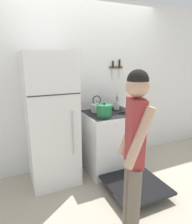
{
  "coord_description": "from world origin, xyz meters",
  "views": [
    {
      "loc": [
        -1.08,
        -2.89,
        1.68
      ],
      "look_at": [
        -0.0,
        -0.5,
        0.98
      ],
      "focal_mm": 32.0,
      "sensor_mm": 36.0,
      "label": 1
    }
  ],
  "objects_px": {
    "stove_range": "(111,142)",
    "person": "(134,151)",
    "tea_kettle": "(97,107)",
    "utensil_jar": "(117,105)",
    "dutch_oven_pot": "(104,110)",
    "refrigerator": "(51,120)"
  },
  "relations": [
    {
      "from": "dutch_oven_pot",
      "to": "person",
      "type": "relative_size",
      "value": 0.16
    },
    {
      "from": "refrigerator",
      "to": "tea_kettle",
      "type": "xyz_separation_m",
      "value": [
        0.72,
        0.1,
        0.09
      ]
    },
    {
      "from": "dutch_oven_pot",
      "to": "refrigerator",
      "type": "bearing_deg",
      "value": 166.09
    },
    {
      "from": "stove_range",
      "to": "person",
      "type": "bearing_deg",
      "value": -109.84
    },
    {
      "from": "dutch_oven_pot",
      "to": "tea_kettle",
      "type": "relative_size",
      "value": 1.06
    },
    {
      "from": "tea_kettle",
      "to": "utensil_jar",
      "type": "distance_m",
      "value": 0.35
    },
    {
      "from": "stove_range",
      "to": "dutch_oven_pot",
      "type": "xyz_separation_m",
      "value": [
        -0.17,
        -0.1,
        0.54
      ]
    },
    {
      "from": "stove_range",
      "to": "person",
      "type": "xyz_separation_m",
      "value": [
        -0.43,
        -1.2,
        0.47
      ]
    },
    {
      "from": "stove_range",
      "to": "tea_kettle",
      "type": "distance_m",
      "value": 0.58
    },
    {
      "from": "dutch_oven_pot",
      "to": "utensil_jar",
      "type": "relative_size",
      "value": 1.01
    },
    {
      "from": "refrigerator",
      "to": "stove_range",
      "type": "xyz_separation_m",
      "value": [
        0.88,
        -0.07,
        -0.44
      ]
    },
    {
      "from": "stove_range",
      "to": "dutch_oven_pot",
      "type": "relative_size",
      "value": 5.34
    },
    {
      "from": "stove_range",
      "to": "tea_kettle",
      "type": "height_order",
      "value": "tea_kettle"
    },
    {
      "from": "dutch_oven_pot",
      "to": "person",
      "type": "height_order",
      "value": "person"
    },
    {
      "from": "tea_kettle",
      "to": "utensil_jar",
      "type": "height_order",
      "value": "utensil_jar"
    },
    {
      "from": "refrigerator",
      "to": "person",
      "type": "xyz_separation_m",
      "value": [
        0.44,
        -1.28,
        0.03
      ]
    },
    {
      "from": "refrigerator",
      "to": "utensil_jar",
      "type": "xyz_separation_m",
      "value": [
        1.07,
        0.11,
        0.08
      ]
    },
    {
      "from": "stove_range",
      "to": "utensil_jar",
      "type": "relative_size",
      "value": 5.41
    },
    {
      "from": "tea_kettle",
      "to": "person",
      "type": "distance_m",
      "value": 1.41
    },
    {
      "from": "refrigerator",
      "to": "dutch_oven_pot",
      "type": "bearing_deg",
      "value": -13.91
    },
    {
      "from": "utensil_jar",
      "to": "tea_kettle",
      "type": "bearing_deg",
      "value": -178.89
    },
    {
      "from": "stove_range",
      "to": "person",
      "type": "height_order",
      "value": "person"
    }
  ]
}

